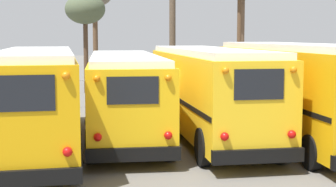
% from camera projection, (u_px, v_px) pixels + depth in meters
% --- Properties ---
extents(ground_plane, '(160.00, 160.00, 0.00)m').
position_uv_depth(ground_plane, '(166.00, 137.00, 18.34)').
color(ground_plane, '#66635E').
extents(school_bus_0, '(2.91, 11.00, 3.16)m').
position_uv_depth(school_bus_0, '(37.00, 95.00, 16.32)').
color(school_bus_0, '#E5A00C').
rests_on(school_bus_0, ground).
extents(school_bus_1, '(2.80, 10.80, 2.94)m').
position_uv_depth(school_bus_1, '(124.00, 91.00, 18.56)').
color(school_bus_1, yellow).
rests_on(school_bus_1, ground).
extents(school_bus_2, '(2.64, 10.76, 3.17)m').
position_uv_depth(school_bus_2, '(207.00, 89.00, 18.15)').
color(school_bus_2, yellow).
rests_on(school_bus_2, ground).
extents(school_bus_3, '(2.68, 10.79, 3.34)m').
position_uv_depth(school_bus_3, '(294.00, 88.00, 17.77)').
color(school_bus_3, '#E5A00C').
rests_on(school_bus_3, ground).
extents(utility_pole, '(1.80, 0.35, 9.42)m').
position_uv_depth(utility_pole, '(172.00, 14.00, 28.59)').
color(utility_pole, brown).
rests_on(utility_pole, ground).
extents(bare_tree_2, '(2.52, 2.52, 6.23)m').
position_uv_depth(bare_tree_2, '(85.00, 11.00, 32.20)').
color(bare_tree_2, '#473323').
rests_on(bare_tree_2, ground).
extents(fence_line, '(16.72, 0.06, 1.42)m').
position_uv_depth(fence_line, '(142.00, 88.00, 26.12)').
color(fence_line, '#939399').
rests_on(fence_line, ground).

